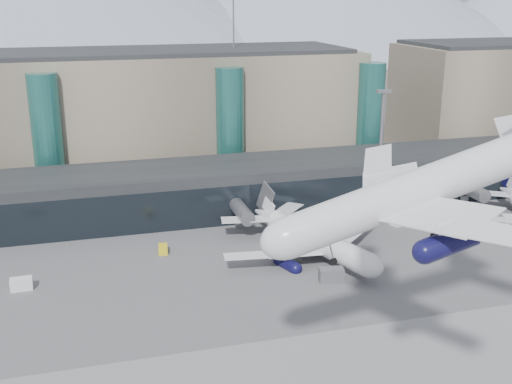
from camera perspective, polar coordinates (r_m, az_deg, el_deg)
ground at (r=84.76m, az=6.60°, el=-13.99°), size 900.00×900.00×0.00m
concourse at (r=133.38m, az=-2.71°, el=0.33°), size 170.00×27.00×10.00m
terminal_main at (r=159.19m, az=-14.33°, el=6.49°), size 130.00×30.00×31.00m
teal_towers at (r=144.38m, az=-10.08°, el=5.11°), size 116.40×19.40×46.00m
lightmast_mid at (r=132.08m, az=11.04°, el=4.10°), size 3.00×1.20×25.60m
hero_jet at (r=69.61m, az=15.75°, el=1.41°), size 37.36×38.51×12.40m
jet_parked_mid at (r=112.59m, az=4.44°, el=-3.33°), size 33.30×35.23×11.32m
veh_a at (r=106.19m, az=-20.13°, el=-7.68°), size 3.35×1.95×1.85m
veh_b at (r=114.32m, az=-8.27°, el=-5.05°), size 1.85×2.70×1.46m
veh_c at (r=103.19m, az=6.71°, el=-7.32°), size 4.18×2.70×2.16m
veh_d at (r=134.65m, az=15.24°, el=-1.97°), size 3.18×2.91×1.62m
veh_g at (r=129.08m, az=12.31°, el=-2.68°), size 2.00×2.48×1.26m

